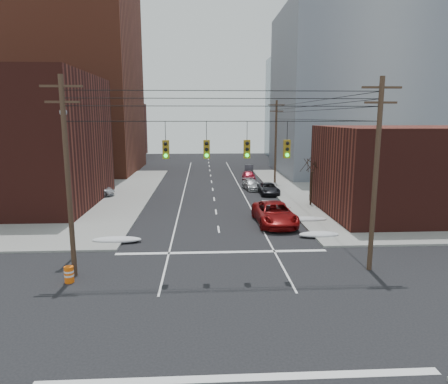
{
  "coord_description": "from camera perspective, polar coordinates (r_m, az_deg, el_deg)",
  "views": [
    {
      "loc": [
        -1.23,
        -18.72,
        8.81
      ],
      "look_at": [
        0.45,
        12.2,
        3.0
      ],
      "focal_mm": 32.0,
      "sensor_mm": 36.0,
      "label": 1
    }
  ],
  "objects": [
    {
      "name": "street_light",
      "position": [
        26.27,
        -21.45,
        2.74
      ],
      "size": [
        0.44,
        0.44,
        9.32
      ],
      "color": "gray",
      "rests_on": "ground"
    },
    {
      "name": "building_brick_tall",
      "position": [
        70.77,
        -22.65,
        14.85
      ],
      "size": [
        24.0,
        20.0,
        30.0
      ],
      "primitive_type": "cube",
      "color": "brown",
      "rests_on": "ground"
    },
    {
      "name": "ground",
      "position": [
        20.73,
        0.61,
        -14.52
      ],
      "size": [
        160.0,
        160.0,
        0.0
      ],
      "primitive_type": "plane",
      "color": "black",
      "rests_on": "ground"
    },
    {
      "name": "building_glass",
      "position": [
        92.27,
        13.04,
        11.72
      ],
      "size": [
        20.0,
        18.0,
        22.0
      ],
      "primitive_type": "cube",
      "color": "gray",
      "rests_on": "ground"
    },
    {
      "name": "parked_car_b",
      "position": [
        36.64,
        6.46,
        -2.36
      ],
      "size": [
        1.73,
        3.89,
        1.24
      ],
      "primitive_type": "imported",
      "rotation": [
        0.0,
        0.0,
        -0.11
      ],
      "color": "silver",
      "rests_on": "ground"
    },
    {
      "name": "lot_car_b",
      "position": [
        46.72,
        -18.14,
        0.2
      ],
      "size": [
        4.72,
        2.44,
        1.27
      ],
      "primitive_type": "imported",
      "rotation": [
        0.0,
        0.0,
        1.64
      ],
      "color": "silver",
      "rests_on": "sidewalk_nw"
    },
    {
      "name": "traffic_signals",
      "position": [
        21.8,
        0.4,
        6.31
      ],
      "size": [
        17.0,
        0.42,
        2.02
      ],
      "color": "black",
      "rests_on": "ground"
    },
    {
      "name": "bare_tree",
      "position": [
        40.73,
        12.34,
        1.21
      ],
      "size": [
        2.09,
        2.2,
        4.93
      ],
      "color": "black",
      "rests_on": "ground"
    },
    {
      "name": "building_storefront",
      "position": [
        39.98,
        25.7,
        2.66
      ],
      "size": [
        16.0,
        12.0,
        8.0
      ],
      "primitive_type": "cube",
      "color": "#441914",
      "rests_on": "ground"
    },
    {
      "name": "parked_car_a",
      "position": [
        35.03,
        6.9,
        -2.83
      ],
      "size": [
        2.2,
        4.31,
        1.41
      ],
      "primitive_type": "imported",
      "rotation": [
        0.0,
        0.0,
        -0.13
      ],
      "color": "#A6A6AB",
      "rests_on": "ground"
    },
    {
      "name": "lot_car_d",
      "position": [
        50.1,
        -24.31,
        0.57
      ],
      "size": [
        4.63,
        3.22,
        1.46
      ],
      "primitive_type": "imported",
      "rotation": [
        0.0,
        0.0,
        1.96
      ],
      "color": "silver",
      "rests_on": "sidewalk_nw"
    },
    {
      "name": "lot_car_c",
      "position": [
        47.24,
        -26.37,
        -0.3
      ],
      "size": [
        4.41,
        2.3,
        1.22
      ],
      "primitive_type": "imported",
      "rotation": [
        0.0,
        0.0,
        1.72
      ],
      "color": "black",
      "rests_on": "sidewalk_nw"
    },
    {
      "name": "building_brick_far",
      "position": [
        96.02,
        -18.26,
        8.42
      ],
      "size": [
        22.0,
        18.0,
        12.0
      ],
      "primitive_type": "cube",
      "color": "#441914",
      "rests_on": "ground"
    },
    {
      "name": "parked_car_c",
      "position": [
        46.6,
        6.37,
        0.48
      ],
      "size": [
        2.24,
        4.72,
        1.3
      ],
      "primitive_type": "imported",
      "rotation": [
        0.0,
        0.0,
        0.02
      ],
      "color": "black",
      "rests_on": "ground"
    },
    {
      "name": "sidewalk_ne",
      "position": [
        54.44,
        28.19,
        0.12
      ],
      "size": [
        40.0,
        40.0,
        0.15
      ],
      "primitive_type": "cube",
      "color": "gray",
      "rests_on": "ground"
    },
    {
      "name": "snow_ne",
      "position": [
        30.74,
        13.41,
        -5.92
      ],
      "size": [
        3.0,
        1.08,
        0.42
      ],
      "primitive_type": "ellipsoid",
      "color": "silver",
      "rests_on": "ground"
    },
    {
      "name": "construction_barrel",
      "position": [
        23.55,
        -21.26,
        -10.89
      ],
      "size": [
        0.64,
        0.64,
        0.9
      ],
      "rotation": [
        0.0,
        0.0,
        -0.29
      ],
      "color": "#F9600D",
      "rests_on": "ground"
    },
    {
      "name": "snow_east_far",
      "position": [
        34.92,
        11.33,
        -3.84
      ],
      "size": [
        4.0,
        1.08,
        0.42
      ],
      "primitive_type": "ellipsoid",
      "color": "silver",
      "rests_on": "ground"
    },
    {
      "name": "snow_nw",
      "position": [
        29.67,
        -15.06,
        -6.6
      ],
      "size": [
        3.5,
        1.08,
        0.42
      ],
      "primitive_type": "ellipsoid",
      "color": "silver",
      "rests_on": "ground"
    },
    {
      "name": "utility_pole_left",
      "position": [
        23.11,
        -21.43,
        2.37
      ],
      "size": [
        2.2,
        0.28,
        11.0
      ],
      "color": "#473323",
      "rests_on": "ground"
    },
    {
      "name": "parked_car_e",
      "position": [
        56.09,
        3.55,
        2.3
      ],
      "size": [
        1.74,
        4.2,
        1.42
      ],
      "primitive_type": "imported",
      "rotation": [
        0.0,
        0.0,
        -0.01
      ],
      "color": "maroon",
      "rests_on": "ground"
    },
    {
      "name": "parked_car_f",
      "position": [
        64.34,
        3.57,
        3.32
      ],
      "size": [
        1.79,
        4.06,
        1.3
      ],
      "primitive_type": "imported",
      "rotation": [
        0.0,
        0.0,
        -0.11
      ],
      "color": "black",
      "rests_on": "ground"
    },
    {
      "name": "parked_car_d",
      "position": [
        49.39,
        3.95,
        1.04
      ],
      "size": [
        2.27,
        4.41,
        1.22
      ],
      "primitive_type": "imported",
      "rotation": [
        0.0,
        0.0,
        0.14
      ],
      "color": "#A3A4A8",
      "rests_on": "ground"
    },
    {
      "name": "utility_pole_right",
      "position": [
        23.99,
        20.87,
        2.68
      ],
      "size": [
        2.2,
        0.28,
        11.0
      ],
      "color": "#473323",
      "rests_on": "ground"
    },
    {
      "name": "building_office",
      "position": [
        66.99,
        17.68,
        13.3
      ],
      "size": [
        22.0,
        20.0,
        25.0
      ],
      "primitive_type": "cube",
      "color": "gray",
      "rests_on": "ground"
    },
    {
      "name": "lot_car_a",
      "position": [
        47.53,
        -20.93,
        0.25
      ],
      "size": [
        4.24,
        1.82,
        1.36
      ],
      "primitive_type": "imported",
      "rotation": [
        0.0,
        0.0,
        1.48
      ],
      "color": "silver",
      "rests_on": "sidewalk_nw"
    },
    {
      "name": "red_pickup",
      "position": [
        33.57,
        7.22,
        -3.07
      ],
      "size": [
        3.25,
        6.65,
        1.82
      ],
      "primitive_type": "imported",
      "rotation": [
        0.0,
        0.0,
        0.04
      ],
      "color": "maroon",
      "rests_on": "ground"
    },
    {
      "name": "utility_pole_far",
      "position": [
        53.7,
        7.4,
        7.31
      ],
      "size": [
        2.2,
        0.28,
        11.0
      ],
      "color": "#473323",
      "rests_on": "ground"
    }
  ]
}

